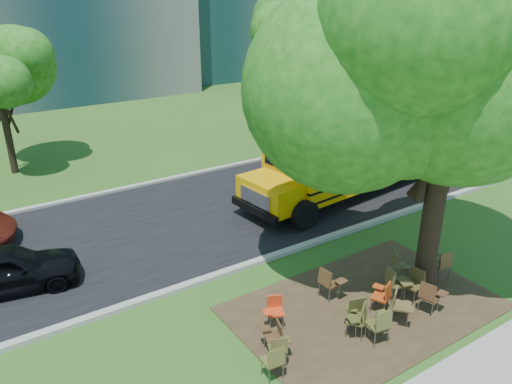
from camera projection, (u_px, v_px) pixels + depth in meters
ground at (324, 310)px, 13.30m from camera, size 160.00×160.00×0.00m
dirt_patch at (364, 307)px, 13.41m from camera, size 7.00×4.50×0.03m
asphalt_road at (202, 216)px, 18.69m from camera, size 80.00×8.00×0.04m
kerb_near at (261, 260)px, 15.58m from camera, size 80.00×0.25×0.14m
kerb_far at (158, 181)px, 21.83m from camera, size 80.00×0.25×0.14m
bg_tree_3 at (271, 47)px, 26.23m from camera, size 5.60×5.60×7.84m
bg_tree_4 at (390, 52)px, 29.78m from camera, size 5.00×5.00×6.85m
main_tree at (455, 69)px, 11.86m from camera, size 7.20×7.20×9.80m
school_bus at (384, 140)px, 21.47m from camera, size 13.35×4.15×3.21m
chair_0 at (275, 359)px, 10.79m from camera, size 0.62×0.52×0.89m
chair_1 at (279, 347)px, 11.20m from camera, size 0.66×0.52×0.81m
chair_2 at (358, 316)px, 12.12m from camera, size 0.62×0.79×0.93m
chair_3 at (358, 313)px, 12.20m from camera, size 0.74×0.58×0.95m
chair_4 at (381, 322)px, 11.86m from camera, size 0.71×0.57×0.97m
chair_5 at (399, 303)px, 12.60m from camera, size 0.64×0.80×0.95m
chair_6 at (414, 281)px, 13.55m from camera, size 0.62×0.63×0.94m
chair_7 at (430, 295)px, 12.95m from camera, size 0.69×0.64×0.95m
chair_8 at (275, 333)px, 11.65m from camera, size 0.49×0.63×0.81m
chair_9 at (274, 308)px, 12.53m from camera, size 0.69×0.54×0.83m
chair_10 at (329, 281)px, 13.52m from camera, size 0.61×0.64×0.97m
chair_11 at (383, 294)px, 13.03m from camera, size 0.61×0.71×0.90m
chair_12 at (395, 281)px, 13.54m from camera, size 0.60×0.76×0.96m
chair_13 at (443, 262)px, 14.43m from camera, size 0.71×0.57×0.97m
chair_14 at (398, 264)px, 14.47m from camera, size 0.60×0.75×0.88m
black_car at (5, 270)px, 13.92m from camera, size 4.19×2.30×1.35m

